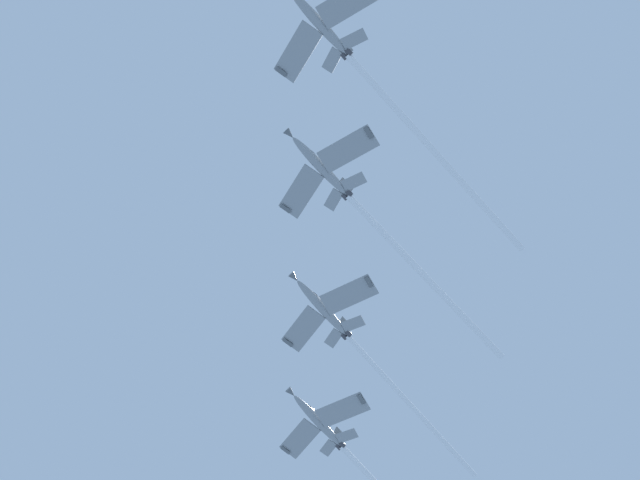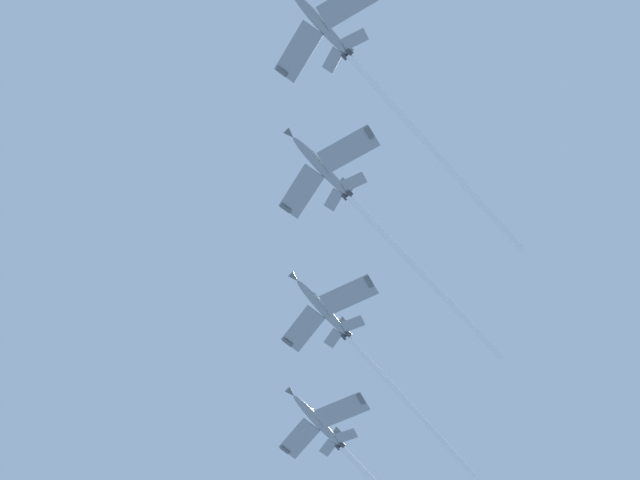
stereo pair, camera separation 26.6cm
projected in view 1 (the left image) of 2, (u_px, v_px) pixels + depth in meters
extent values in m
ellipsoid|color=gray|center=(319.00, 23.00, 136.90)|extent=(11.64, 2.65, 6.06)
ellipsoid|color=black|center=(310.00, 11.00, 137.21)|extent=(3.01, 1.26, 1.95)
cube|color=gray|center=(349.00, 2.00, 134.33)|extent=(6.16, 9.61, 1.63)
cube|color=gray|center=(298.00, 52.00, 139.46)|extent=(4.71, 9.41, 1.63)
cube|color=#595E60|center=(281.00, 72.00, 141.58)|extent=(1.78, 0.95, 0.83)
cube|color=gray|center=(354.00, 39.00, 136.31)|extent=(3.00, 3.98, 0.87)
cube|color=gray|center=(332.00, 60.00, 138.52)|extent=(2.46, 3.89, 0.87)
cube|color=#595E60|center=(345.00, 46.00, 138.61)|extent=(3.32, 0.48, 3.53)
cylinder|color=#38383D|center=(349.00, 52.00, 137.19)|extent=(1.31, 0.91, 1.13)
cylinder|color=#38383D|center=(344.00, 56.00, 137.63)|extent=(1.31, 0.91, 1.13)
cylinder|color=white|center=(436.00, 154.00, 139.35)|extent=(35.02, 4.20, 16.10)
ellipsoid|color=gray|center=(321.00, 167.00, 145.04)|extent=(11.66, 2.43, 5.96)
cone|color=#595E60|center=(290.00, 134.00, 144.36)|extent=(2.02, 1.34, 1.73)
ellipsoid|color=black|center=(312.00, 155.00, 145.34)|extent=(2.99, 1.21, 1.93)
cube|color=gray|center=(348.00, 149.00, 142.42)|extent=(6.02, 9.61, 1.60)
cube|color=#595E60|center=(369.00, 133.00, 140.54)|extent=(1.84, 1.20, 0.82)
cube|color=gray|center=(301.00, 192.00, 147.64)|extent=(4.88, 9.45, 1.60)
cube|color=#595E60|center=(285.00, 209.00, 149.80)|extent=(1.80, 0.98, 0.82)
cube|color=gray|center=(354.00, 182.00, 144.42)|extent=(2.95, 3.98, 0.85)
cube|color=gray|center=(333.00, 200.00, 146.67)|extent=(2.53, 3.91, 0.85)
cube|color=#595E60|center=(345.00, 186.00, 146.73)|extent=(3.31, 0.42, 3.52)
cylinder|color=#38383D|center=(349.00, 193.00, 145.32)|extent=(1.29, 0.89, 1.13)
cylinder|color=#38383D|center=(345.00, 197.00, 145.76)|extent=(1.29, 0.89, 1.13)
cylinder|color=white|center=(426.00, 277.00, 147.31)|extent=(32.11, 3.37, 14.49)
ellipsoid|color=gray|center=(322.00, 308.00, 154.81)|extent=(11.64, 2.81, 6.07)
cone|color=#595E60|center=(294.00, 277.00, 154.09)|extent=(2.06, 1.40, 1.74)
ellipsoid|color=black|center=(315.00, 297.00, 155.11)|extent=(3.02, 1.30, 1.95)
cube|color=gray|center=(349.00, 295.00, 152.28)|extent=(6.26, 9.61, 1.63)
cube|color=#595E60|center=(369.00, 282.00, 150.46)|extent=(1.83, 1.24, 0.83)
cube|color=gray|center=(303.00, 329.00, 157.34)|extent=(4.58, 9.38, 1.63)
cube|color=#595E60|center=(288.00, 343.00, 159.43)|extent=(1.78, 0.93, 0.83)
cube|color=gray|center=(353.00, 324.00, 154.26)|extent=(3.03, 3.99, 0.87)
cube|color=gray|center=(333.00, 338.00, 156.44)|extent=(2.42, 3.88, 0.87)
cube|color=#595E60|center=(345.00, 326.00, 156.55)|extent=(3.32, 0.53, 3.53)
cylinder|color=#38383D|center=(348.00, 333.00, 155.13)|extent=(1.32, 0.93, 1.13)
cylinder|color=#38383D|center=(344.00, 336.00, 155.56)|extent=(1.32, 0.93, 1.13)
cylinder|color=white|center=(412.00, 406.00, 157.06)|extent=(29.12, 3.94, 13.44)
ellipsoid|color=gray|center=(318.00, 421.00, 164.48)|extent=(11.66, 2.79, 6.00)
cone|color=#595E60|center=(291.00, 393.00, 163.73)|extent=(2.06, 1.39, 1.74)
ellipsoid|color=black|center=(311.00, 410.00, 164.77)|extent=(3.02, 1.30, 1.93)
cube|color=gray|center=(343.00, 410.00, 161.95)|extent=(6.25, 9.61, 1.61)
cube|color=#595E60|center=(361.00, 399.00, 160.13)|extent=(1.84, 1.24, 0.82)
cube|color=gray|center=(300.00, 439.00, 167.02)|extent=(4.61, 9.39, 1.61)
cube|color=#595E60|center=(285.00, 450.00, 169.12)|extent=(1.78, 0.93, 0.82)
cube|color=gray|center=(347.00, 436.00, 163.95)|extent=(3.03, 3.99, 0.86)
cube|color=gray|center=(328.00, 448.00, 166.14)|extent=(2.43, 3.88, 0.86)
cube|color=#595E60|center=(339.00, 436.00, 166.24)|extent=(3.31, 0.52, 3.52)
cylinder|color=#38383D|center=(342.00, 444.00, 164.83)|extent=(1.31, 0.92, 1.13)
cylinder|color=#38383D|center=(339.00, 447.00, 165.26)|extent=(1.31, 0.92, 1.13)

